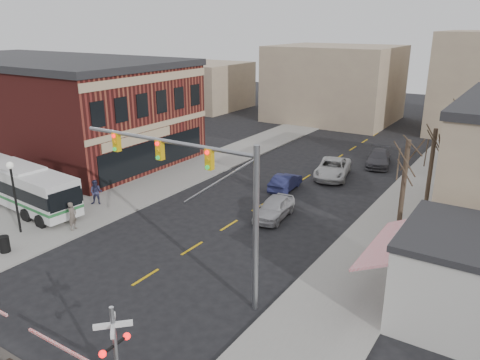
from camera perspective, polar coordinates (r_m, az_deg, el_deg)
name	(u,v)px	position (r m, az deg, el deg)	size (l,w,h in m)	color
ground	(118,295)	(24.83, -14.70, -13.37)	(160.00, 160.00, 0.00)	black
sidewalk_west	(205,166)	(44.31, -4.34, 1.72)	(5.00, 60.00, 0.12)	gray
sidewalk_east	(411,206)	(36.76, 20.16, -3.02)	(5.00, 60.00, 0.12)	gray
brick_building	(45,105)	(53.02, -22.69, 8.43)	(30.40, 15.40, 9.60)	maroon
tree_east_a	(402,198)	(28.03, 19.14, -2.06)	(0.28, 0.28, 6.75)	#382B21
tree_east_b	(430,175)	(33.65, 22.12, 0.58)	(0.28, 0.28, 6.30)	#382B21
tree_east_c	(455,144)	(41.17, 24.69, 4.02)	(0.28, 0.28, 7.20)	#382B21
transit_bus	(19,185)	(37.60, -25.37, -0.52)	(12.03, 3.57, 3.05)	silver
traffic_signal_mast	(204,183)	(21.99, -4.46, -0.37)	(10.57, 0.30, 8.00)	gray
rr_crossing_east	(108,353)	(17.98, -15.83, -19.66)	(5.60, 1.36, 4.00)	gray
street_lamp	(13,183)	(32.28, -25.96, -0.34)	(0.44, 0.44, 4.71)	black
trash_bin	(4,244)	(30.86, -26.79, -7.00)	(0.60, 0.60, 0.98)	black
car_a	(274,208)	(32.51, 4.20, -3.38)	(1.77, 4.39, 1.50)	#A1A0A5
car_b	(285,182)	(38.02, 5.56, -0.23)	(1.42, 4.07, 1.34)	#1C2048
car_c	(333,168)	(41.77, 11.24, 1.40)	(2.62, 5.69, 1.58)	silver
car_d	(379,158)	(46.26, 16.55, 2.58)	(2.04, 5.02, 1.46)	#49484E
pedestrian_near	(72,216)	(32.15, -19.75, -4.15)	(0.69, 0.45, 1.88)	#63584F
pedestrian_far	(96,192)	(36.01, -17.13, -1.44)	(0.91, 0.71, 1.88)	#2F3053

